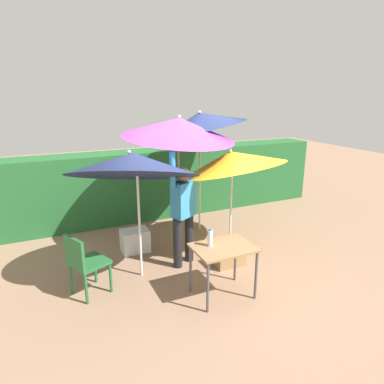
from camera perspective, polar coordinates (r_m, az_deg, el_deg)
ground_plane at (r=5.78m, az=1.26°, el=-11.31°), size 24.00×24.00×0.00m
hedge_row at (r=7.57m, az=-6.54°, el=1.45°), size 8.00×0.70×1.49m
umbrella_rainbow at (r=4.79m, az=-9.84°, el=4.58°), size 1.94×1.87×2.25m
umbrella_orange at (r=5.70m, az=-2.21°, el=10.65°), size 1.91×1.91×2.41m
umbrella_yellow at (r=5.76m, az=6.61°, el=5.23°), size 1.87×1.83×2.02m
umbrella_navy at (r=6.40m, az=1.33°, el=11.80°), size 1.77×1.73×2.58m
person_vendor at (r=5.29m, az=-1.49°, el=-2.91°), size 0.53×0.35×1.88m
chair_plastic at (r=4.87m, az=-17.61°, el=-10.99°), size 0.58×0.58×0.89m
cooler_box at (r=6.07m, az=-9.52°, el=-8.04°), size 0.47×0.35×0.39m
crate_cardboard at (r=5.60m, az=6.19°, el=-10.74°), size 0.48×0.31×0.28m
folding_table at (r=4.60m, az=5.26°, el=-10.09°), size 0.80×0.60×0.73m
bottle_water at (r=4.53m, az=3.06°, el=-7.70°), size 0.07×0.07×0.24m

